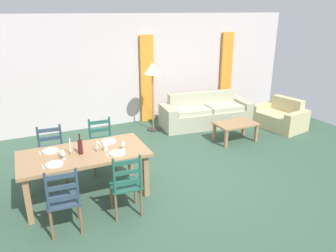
{
  "coord_description": "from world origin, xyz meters",
  "views": [
    {
      "loc": [
        -2.3,
        -4.51,
        2.79
      ],
      "look_at": [
        0.06,
        0.64,
        0.75
      ],
      "focal_mm": 34.75,
      "sensor_mm": 36.0,
      "label": 1
    }
  ],
  "objects_px": {
    "coffee_cup_primary": "(105,148)",
    "wine_glass_near_left": "(63,152)",
    "wine_glass_near_right": "(123,143)",
    "armchair_upholstered": "(281,118)",
    "couch": "(205,114)",
    "coffee_table": "(236,126)",
    "standing_lamp": "(152,73)",
    "dining_table": "(84,158)",
    "dining_chair_far_left": "(52,155)",
    "dining_chair_far_right": "(102,145)",
    "coffee_cup_secondary": "(62,154)",
    "wine_bottle": "(80,146)",
    "dining_chair_near_left": "(64,200)",
    "dining_chair_near_right": "(126,185)"
  },
  "relations": [
    {
      "from": "dining_table",
      "to": "wine_glass_near_left",
      "type": "relative_size",
      "value": 11.8
    },
    {
      "from": "dining_table",
      "to": "wine_bottle",
      "type": "distance_m",
      "value": 0.21
    },
    {
      "from": "standing_lamp",
      "to": "armchair_upholstered",
      "type": "bearing_deg",
      "value": -20.97
    },
    {
      "from": "wine_glass_near_left",
      "to": "couch",
      "type": "bearing_deg",
      "value": 31.24
    },
    {
      "from": "wine_glass_near_left",
      "to": "standing_lamp",
      "type": "xyz_separation_m",
      "value": [
        2.38,
        2.45,
        0.55
      ]
    },
    {
      "from": "dining_table",
      "to": "wine_bottle",
      "type": "bearing_deg",
      "value": -144.94
    },
    {
      "from": "wine_glass_near_left",
      "to": "coffee_table",
      "type": "relative_size",
      "value": 0.18
    },
    {
      "from": "coffee_cup_primary",
      "to": "armchair_upholstered",
      "type": "relative_size",
      "value": 0.07
    },
    {
      "from": "coffee_cup_primary",
      "to": "wine_glass_near_left",
      "type": "bearing_deg",
      "value": -174.72
    },
    {
      "from": "wine_glass_near_left",
      "to": "coffee_cup_secondary",
      "type": "bearing_deg",
      "value": 95.19
    },
    {
      "from": "dining_chair_near_right",
      "to": "wine_glass_near_right",
      "type": "distance_m",
      "value": 0.73
    },
    {
      "from": "wine_glass_near_right",
      "to": "armchair_upholstered",
      "type": "bearing_deg",
      "value": 16.61
    },
    {
      "from": "dining_chair_far_right",
      "to": "wine_glass_near_right",
      "type": "distance_m",
      "value": 1.01
    },
    {
      "from": "dining_chair_far_right",
      "to": "coffee_cup_secondary",
      "type": "height_order",
      "value": "dining_chair_far_right"
    },
    {
      "from": "wine_glass_near_left",
      "to": "couch",
      "type": "relative_size",
      "value": 0.07
    },
    {
      "from": "dining_table",
      "to": "dining_chair_far_left",
      "type": "xyz_separation_m",
      "value": [
        -0.41,
        0.74,
        -0.19
      ]
    },
    {
      "from": "coffee_cup_secondary",
      "to": "standing_lamp",
      "type": "relative_size",
      "value": 0.05
    },
    {
      "from": "dining_chair_near_right",
      "to": "standing_lamp",
      "type": "height_order",
      "value": "standing_lamp"
    },
    {
      "from": "dining_chair_near_right",
      "to": "wine_bottle",
      "type": "xyz_separation_m",
      "value": [
        -0.47,
        0.7,
        0.39
      ]
    },
    {
      "from": "dining_table",
      "to": "dining_chair_near_left",
      "type": "height_order",
      "value": "dining_chair_near_left"
    },
    {
      "from": "coffee_cup_secondary",
      "to": "wine_bottle",
      "type": "bearing_deg",
      "value": -0.98
    },
    {
      "from": "dining_chair_near_left",
      "to": "dining_chair_far_left",
      "type": "height_order",
      "value": "same"
    },
    {
      "from": "dining_chair_near_right",
      "to": "dining_chair_far_right",
      "type": "height_order",
      "value": "same"
    },
    {
      "from": "dining_chair_near_left",
      "to": "coffee_table",
      "type": "bearing_deg",
      "value": 23.49
    },
    {
      "from": "wine_glass_near_left",
      "to": "wine_glass_near_right",
      "type": "height_order",
      "value": "same"
    },
    {
      "from": "wine_bottle",
      "to": "couch",
      "type": "bearing_deg",
      "value": 32.03
    },
    {
      "from": "dining_chair_near_left",
      "to": "wine_glass_near_left",
      "type": "bearing_deg",
      "value": 79.42
    },
    {
      "from": "dining_chair_far_right",
      "to": "coffee_cup_secondary",
      "type": "xyz_separation_m",
      "value": [
        -0.77,
        -0.82,
        0.32
      ]
    },
    {
      "from": "armchair_upholstered",
      "to": "wine_glass_near_left",
      "type": "bearing_deg",
      "value": -166.19
    },
    {
      "from": "dining_table",
      "to": "wine_glass_near_left",
      "type": "height_order",
      "value": "wine_glass_near_left"
    },
    {
      "from": "coffee_table",
      "to": "standing_lamp",
      "type": "height_order",
      "value": "standing_lamp"
    },
    {
      "from": "coffee_cup_secondary",
      "to": "coffee_table",
      "type": "distance_m",
      "value": 3.94
    },
    {
      "from": "dining_chair_near_left",
      "to": "couch",
      "type": "xyz_separation_m",
      "value": [
        3.86,
        2.91,
        -0.19
      ]
    },
    {
      "from": "dining_chair_far_left",
      "to": "wine_glass_near_left",
      "type": "height_order",
      "value": "dining_chair_far_left"
    },
    {
      "from": "dining_chair_near_right",
      "to": "wine_bottle",
      "type": "distance_m",
      "value": 0.93
    },
    {
      "from": "dining_table",
      "to": "armchair_upholstered",
      "type": "xyz_separation_m",
      "value": [
        5.04,
        1.19,
        -0.41
      ]
    },
    {
      "from": "dining_table",
      "to": "couch",
      "type": "relative_size",
      "value": 0.81
    },
    {
      "from": "dining_chair_far_left",
      "to": "wine_bottle",
      "type": "distance_m",
      "value": 0.94
    },
    {
      "from": "dining_chair_near_left",
      "to": "coffee_cup_primary",
      "type": "xyz_separation_m",
      "value": [
        0.75,
        0.71,
        0.32
      ]
    },
    {
      "from": "couch",
      "to": "coffee_table",
      "type": "relative_size",
      "value": 2.61
    },
    {
      "from": "wine_bottle",
      "to": "coffee_cup_primary",
      "type": "relative_size",
      "value": 3.51
    },
    {
      "from": "dining_chair_near_right",
      "to": "standing_lamp",
      "type": "relative_size",
      "value": 0.59
    },
    {
      "from": "dining_chair_near_left",
      "to": "coffee_cup_secondary",
      "type": "relative_size",
      "value": 10.67
    },
    {
      "from": "couch",
      "to": "wine_glass_near_left",
      "type": "bearing_deg",
      "value": -148.76
    },
    {
      "from": "dining_table",
      "to": "armchair_upholstered",
      "type": "bearing_deg",
      "value": 13.29
    },
    {
      "from": "dining_chair_far_left",
      "to": "wine_glass_near_left",
      "type": "relative_size",
      "value": 5.96
    },
    {
      "from": "coffee_table",
      "to": "coffee_cup_primary",
      "type": "bearing_deg",
      "value": -162.56
    },
    {
      "from": "wine_bottle",
      "to": "dining_table",
      "type": "bearing_deg",
      "value": 35.06
    },
    {
      "from": "dining_table",
      "to": "coffee_cup_primary",
      "type": "height_order",
      "value": "coffee_cup_primary"
    },
    {
      "from": "dining_table",
      "to": "wine_glass_near_right",
      "type": "relative_size",
      "value": 11.8
    }
  ]
}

